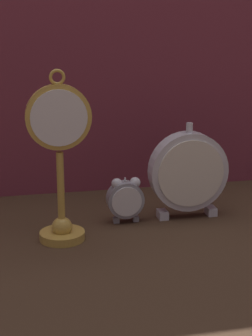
# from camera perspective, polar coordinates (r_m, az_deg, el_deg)

# --- Properties ---
(ground_plane) EXTENTS (4.00, 4.00, 0.00)m
(ground_plane) POSITION_cam_1_polar(r_m,az_deg,el_deg) (1.12, 0.89, -7.08)
(ground_plane) COLOR #422D1E
(fabric_backdrop_drape) EXTENTS (1.72, 0.01, 0.78)m
(fabric_backdrop_drape) POSITION_cam_1_polar(r_m,az_deg,el_deg) (1.35, -2.30, 13.90)
(fabric_backdrop_drape) COLOR brown
(fabric_backdrop_drape) RESTS_ON ground_plane
(pocket_watch_on_stand) EXTENTS (0.12, 0.09, 0.33)m
(pocket_watch_on_stand) POSITION_cam_1_polar(r_m,az_deg,el_deg) (1.07, -6.72, 0.50)
(pocket_watch_on_stand) COLOR gold
(pocket_watch_on_stand) RESTS_ON ground_plane
(alarm_clock_twin_bell) EXTENTS (0.08, 0.03, 0.10)m
(alarm_clock_twin_bell) POSITION_cam_1_polar(r_m,az_deg,el_deg) (1.18, 0.01, -3.06)
(alarm_clock_twin_bell) COLOR gray
(alarm_clock_twin_bell) RESTS_ON ground_plane
(mantel_clock_silver) EXTENTS (0.17, 0.04, 0.21)m
(mantel_clock_silver) POSITION_cam_1_polar(r_m,az_deg,el_deg) (1.20, 6.35, -0.41)
(mantel_clock_silver) COLOR silver
(mantel_clock_silver) RESTS_ON ground_plane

